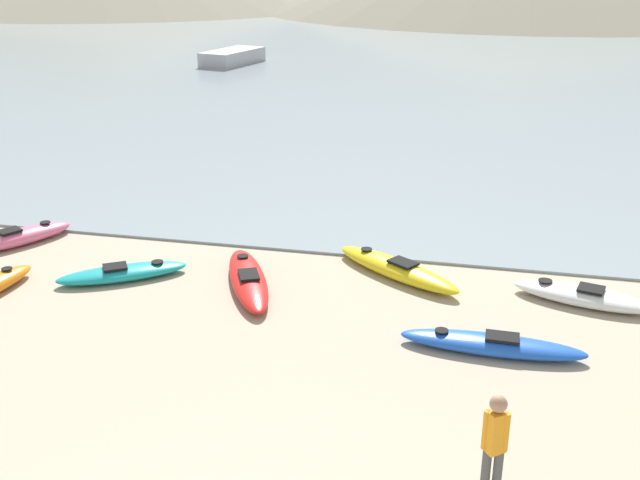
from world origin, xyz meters
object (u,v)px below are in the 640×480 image
at_px(kayak_on_sand_0, 122,273).
at_px(person_near_foreground, 494,444).
at_px(kayak_on_sand_3, 583,296).
at_px(kayak_on_sand_5, 248,279).
at_px(kayak_on_sand_6, 397,269).
at_px(moored_boat_2, 233,57).
at_px(kayak_on_sand_1, 16,238).
at_px(kayak_on_sand_2, 492,344).

xyz_separation_m(kayak_on_sand_0, person_near_foreground, (7.54, -5.24, 0.75)).
relative_size(kayak_on_sand_3, kayak_on_sand_5, 0.87).
distance_m(kayak_on_sand_6, moored_boat_2, 31.57).
relative_size(kayak_on_sand_1, kayak_on_sand_3, 0.94).
bearing_deg(moored_boat_2, kayak_on_sand_3, -59.51).
distance_m(kayak_on_sand_3, kayak_on_sand_5, 6.59).
relative_size(kayak_on_sand_1, person_near_foreground, 1.67).
height_order(kayak_on_sand_0, kayak_on_sand_5, kayak_on_sand_5).
xyz_separation_m(kayak_on_sand_0, kayak_on_sand_5, (2.66, 0.25, 0.01)).
height_order(kayak_on_sand_1, kayak_on_sand_3, kayak_on_sand_1).
relative_size(kayak_on_sand_6, moored_boat_2, 0.64).
height_order(kayak_on_sand_3, moored_boat_2, moored_boat_2).
distance_m(kayak_on_sand_1, person_near_foreground, 12.62).
xyz_separation_m(kayak_on_sand_0, kayak_on_sand_3, (9.21, 0.90, 0.02)).
bearing_deg(kayak_on_sand_6, person_near_foreground, -73.26).
relative_size(kayak_on_sand_2, person_near_foreground, 2.02).
xyz_separation_m(kayak_on_sand_0, moored_boat_2, (-7.89, 29.95, 0.33)).
relative_size(kayak_on_sand_1, moored_boat_2, 0.55).
relative_size(kayak_on_sand_0, kayak_on_sand_1, 1.01).
height_order(kayak_on_sand_0, kayak_on_sand_1, kayak_on_sand_1).
relative_size(kayak_on_sand_6, person_near_foreground, 1.95).
distance_m(kayak_on_sand_0, moored_boat_2, 30.98).
relative_size(kayak_on_sand_3, person_near_foreground, 1.77).
bearing_deg(person_near_foreground, kayak_on_sand_5, 131.68).
relative_size(kayak_on_sand_0, person_near_foreground, 1.68).
relative_size(kayak_on_sand_0, kayak_on_sand_5, 0.83).
xyz_separation_m(kayak_on_sand_2, kayak_on_sand_6, (-1.98, 2.78, 0.03)).
xyz_separation_m(kayak_on_sand_2, kayak_on_sand_3, (1.68, 2.30, 0.02)).
bearing_deg(kayak_on_sand_1, kayak_on_sand_5, -9.42).
bearing_deg(kayak_on_sand_5, moored_boat_2, 109.55).
xyz_separation_m(kayak_on_sand_6, moored_boat_2, (-13.44, 28.57, 0.29)).
distance_m(kayak_on_sand_1, kayak_on_sand_6, 8.83).
height_order(kayak_on_sand_0, person_near_foreground, person_near_foreground).
height_order(kayak_on_sand_2, kayak_on_sand_5, kayak_on_sand_5).
distance_m(kayak_on_sand_2, person_near_foreground, 3.91).
distance_m(kayak_on_sand_0, kayak_on_sand_6, 5.72).
xyz_separation_m(kayak_on_sand_1, kayak_on_sand_2, (10.81, -2.63, -0.04)).
bearing_deg(person_near_foreground, kayak_on_sand_0, 145.21).
bearing_deg(moored_boat_2, kayak_on_sand_0, -75.24).
bearing_deg(kayak_on_sand_3, kayak_on_sand_2, -126.23).
relative_size(kayak_on_sand_0, kayak_on_sand_6, 0.86).
bearing_deg(kayak_on_sand_6, kayak_on_sand_5, -158.46).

